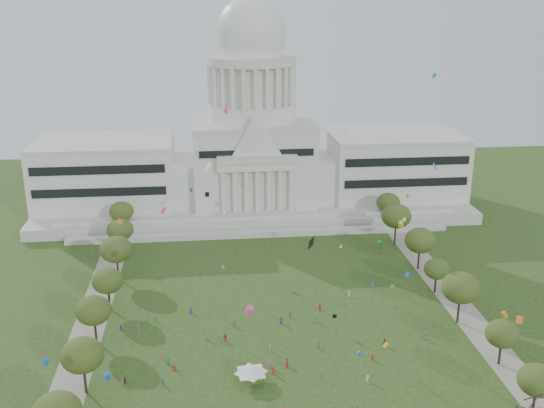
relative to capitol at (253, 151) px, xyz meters
The scene contains 30 objects.
ground 115.76m from the capitol, 90.00° to the right, with size 400.00×400.00×0.00m, color #2C441A.
capitol is the anchor object (origin of this frame).
path_left 98.93m from the capitol, 119.87° to the right, with size 8.00×160.00×0.04m, color gray.
path_right 98.93m from the capitol, 60.13° to the right, with size 8.00×160.00×0.04m, color gray.
row_tree_r_0 141.31m from the capitol, 71.35° to the right, with size 7.67×7.67×10.91m.
row_tree_l_1 125.32m from the capitol, 110.71° to the right, with size 8.86×8.86×12.59m.
row_tree_r_1 125.12m from the capitol, 68.16° to the right, with size 7.58×7.58×10.78m.
row_tree_l_2 107.19m from the capitol, 115.07° to the right, with size 8.42×8.42×11.97m.
row_tree_r_2 106.56m from the capitol, 65.33° to the right, with size 9.55×9.55×13.58m.
row_tree_l_3 92.14m from the capitol, 118.96° to the right, with size 8.12×8.12×11.55m.
row_tree_r_3 91.98m from the capitol, 60.70° to the right, with size 7.01×7.01×9.98m.
row_tree_l_4 76.50m from the capitol, 125.78° to the right, with size 9.29×9.29×13.21m.
row_tree_r_4 78.81m from the capitol, 54.84° to the right, with size 9.19×9.19×13.06m.
row_tree_l_5 63.64m from the capitol, 136.72° to the right, with size 8.33×8.33×11.85m.
row_tree_r_5 62.67m from the capitol, 44.94° to the right, with size 9.82×9.82×13.96m.
row_tree_l_6 54.69m from the capitol, 152.45° to the right, with size 8.19×8.19×11.64m.
row_tree_r_6 54.32m from the capitol, 28.99° to the right, with size 8.42×8.42×11.97m.
big_bare_tree 147.23m from the capitol, 74.98° to the right, with size 6.00×5.00×12.80m.
event_tent 118.28m from the capitol, 94.71° to the right, with size 8.12×8.12×4.24m.
person_0 110.55m from the capitol, 72.16° to the right, with size 0.90×0.58×1.84m, color #994C8C.
person_2 109.80m from the capitol, 77.77° to the right, with size 0.97×0.60×1.99m, color #B21E1E.
person_3 118.77m from the capitol, 87.21° to the right, with size 1.06×0.55×1.64m, color olive.
person_4 112.75m from the capitol, 90.56° to the right, with size 0.99×0.54×1.68m, color #4C4C51.
person_5 107.05m from the capitol, 92.34° to the right, with size 1.66×0.66×1.79m, color silver.
person_6 130.87m from the capitol, 85.24° to the right, with size 0.72×0.47×1.48m, color #33723F.
person_8 102.34m from the capitol, 98.34° to the right, with size 0.93×0.57×1.91m, color #B21E1E.
person_9 121.79m from the capitol, 82.67° to the right, with size 1.01×0.52×1.56m, color silver.
person_10 107.00m from the capitol, 86.10° to the right, with size 1.01×0.55×1.72m, color #994C8C.
distant_crowd 101.97m from the capitol, 97.61° to the right, with size 60.40×36.94×1.95m.
kite_swarm 105.70m from the capitol, 86.91° to the right, with size 90.45×104.22×60.44m.
Camera 1 is at (-17.54, -119.58, 79.36)m, focal length 42.00 mm.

